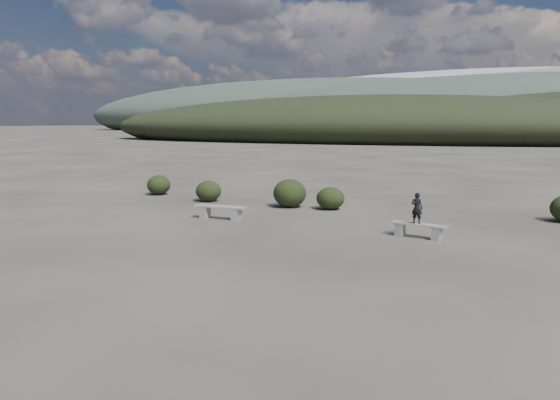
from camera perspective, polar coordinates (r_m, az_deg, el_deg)
The scene contains 9 objects.
ground at distance 13.99m, azimuth -6.81°, elevation -6.24°, with size 1200.00×1200.00×0.00m, color #322D27.
bench_left at distance 19.77m, azimuth -6.25°, elevation -1.16°, with size 1.96×0.48×0.49m.
bench_right at distance 17.00m, azimuth 14.23°, elevation -2.97°, with size 1.78×0.67×0.44m.
seated_person at distance 16.92m, azimuth 14.12°, elevation -0.81°, with size 0.34×0.23×0.94m, color black.
shrub_a at distance 24.29m, azimuth -7.48°, elevation 0.93°, with size 1.13×1.13×0.92m, color black.
shrub_b at distance 22.40m, azimuth 1.03°, elevation 0.71°, with size 1.36×1.36×1.16m, color black.
shrub_c at distance 21.94m, azimuth 5.29°, elevation 0.18°, with size 1.13×1.13×0.90m, color black.
shrub_f at distance 27.04m, azimuth -12.56°, elevation 1.55°, with size 1.12×1.12×0.95m, color black.
mountain_ridges at distance 350.92m, azimuth 23.09°, elevation 8.61°, with size 500.00×400.00×56.00m.
Camera 1 is at (7.23, -11.48, 3.44)m, focal length 35.00 mm.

